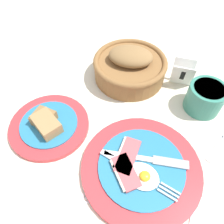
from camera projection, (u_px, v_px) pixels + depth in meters
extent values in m
plane|color=beige|center=(115.00, 154.00, 0.50)|extent=(3.00, 3.00, 0.00)
cylinder|color=red|center=(141.00, 168.00, 0.48)|extent=(0.26, 0.26, 0.01)
cylinder|color=teal|center=(142.00, 166.00, 0.47)|extent=(0.19, 0.19, 0.00)
cube|color=#BC5156|center=(128.00, 156.00, 0.48)|extent=(0.05, 0.09, 0.01)
cube|color=beige|center=(121.00, 154.00, 0.48)|extent=(0.02, 0.08, 0.01)
cube|color=#BC5156|center=(126.00, 172.00, 0.46)|extent=(0.08, 0.08, 0.01)
cube|color=beige|center=(119.00, 175.00, 0.45)|extent=(0.06, 0.06, 0.01)
ellipsoid|color=white|center=(142.00, 176.00, 0.45)|extent=(0.07, 0.06, 0.01)
ellipsoid|color=yellow|center=(145.00, 176.00, 0.45)|extent=(0.02, 0.02, 0.01)
cube|color=silver|center=(122.00, 164.00, 0.47)|extent=(0.11, 0.02, 0.00)
cube|color=silver|center=(152.00, 182.00, 0.45)|extent=(0.03, 0.02, 0.00)
cube|color=silver|center=(167.00, 195.00, 0.43)|extent=(0.04, 0.01, 0.00)
cube|color=silver|center=(169.00, 192.00, 0.43)|extent=(0.04, 0.01, 0.00)
cube|color=silver|center=(170.00, 188.00, 0.44)|extent=(0.04, 0.01, 0.00)
cube|color=silver|center=(128.00, 156.00, 0.48)|extent=(0.11, 0.04, 0.00)
cube|color=#9EA0A5|center=(171.00, 163.00, 0.47)|extent=(0.08, 0.04, 0.00)
cylinder|color=red|center=(50.00, 125.00, 0.55)|extent=(0.20, 0.20, 0.01)
cylinder|color=teal|center=(49.00, 124.00, 0.54)|extent=(0.14, 0.14, 0.00)
cube|color=#9E7A4C|center=(47.00, 124.00, 0.52)|extent=(0.08, 0.07, 0.03)
cube|color=olive|center=(44.00, 118.00, 0.53)|extent=(0.05, 0.05, 0.03)
cylinder|color=#337F6B|center=(205.00, 98.00, 0.56)|extent=(0.09, 0.09, 0.07)
cylinder|color=white|center=(209.00, 89.00, 0.54)|extent=(0.08, 0.08, 0.01)
cylinder|color=brown|center=(130.00, 69.00, 0.64)|extent=(0.21, 0.21, 0.06)
torus|color=brown|center=(130.00, 62.00, 0.62)|extent=(0.21, 0.21, 0.02)
ellipsoid|color=olive|center=(131.00, 56.00, 0.60)|extent=(0.14, 0.12, 0.04)
cube|color=white|center=(182.00, 76.00, 0.61)|extent=(0.06, 0.03, 0.07)
cube|color=white|center=(183.00, 71.00, 0.63)|extent=(0.06, 0.03, 0.07)
cube|color=black|center=(183.00, 76.00, 0.61)|extent=(0.01, 0.01, 0.04)
cube|color=silver|center=(201.00, 136.00, 0.53)|extent=(0.10, 0.06, 0.01)
cube|color=silver|center=(219.00, 146.00, 0.52)|extent=(0.04, 0.11, 0.01)
cube|color=silver|center=(41.00, 194.00, 0.45)|extent=(0.10, 0.05, 0.01)
cube|color=silver|center=(77.00, 197.00, 0.44)|extent=(0.03, 0.03, 0.01)
cube|color=silver|center=(94.00, 203.00, 0.44)|extent=(0.04, 0.02, 0.00)
cube|color=silver|center=(95.00, 198.00, 0.44)|extent=(0.04, 0.02, 0.00)
cube|color=silver|center=(95.00, 194.00, 0.45)|extent=(0.04, 0.02, 0.00)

